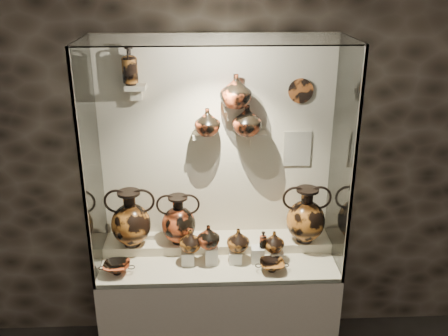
# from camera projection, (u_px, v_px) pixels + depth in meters

# --- Properties ---
(wall_back) EXTENTS (5.00, 0.02, 3.20)m
(wall_back) POSITION_uv_depth(u_px,v_px,m) (217.00, 145.00, 3.65)
(wall_back) COLOR black
(wall_back) RESTS_ON ground
(plinth) EXTENTS (1.70, 0.60, 0.80)m
(plinth) POSITION_uv_depth(u_px,v_px,m) (219.00, 307.00, 3.80)
(plinth) COLOR beige
(plinth) RESTS_ON floor
(front_tier) EXTENTS (1.68, 0.58, 0.03)m
(front_tier) POSITION_uv_depth(u_px,v_px,m) (218.00, 260.00, 3.64)
(front_tier) COLOR beige
(front_tier) RESTS_ON plinth
(rear_tier) EXTENTS (1.70, 0.25, 0.10)m
(rear_tier) POSITION_uv_depth(u_px,v_px,m) (218.00, 244.00, 3.79)
(rear_tier) COLOR beige
(rear_tier) RESTS_ON plinth
(back_panel) EXTENTS (1.70, 0.03, 1.60)m
(back_panel) POSITION_uv_depth(u_px,v_px,m) (217.00, 145.00, 3.64)
(back_panel) COLOR beige
(back_panel) RESTS_ON plinth
(glass_front) EXTENTS (1.70, 0.01, 1.60)m
(glass_front) POSITION_uv_depth(u_px,v_px,m) (219.00, 177.00, 3.08)
(glass_front) COLOR white
(glass_front) RESTS_ON plinth
(glass_left) EXTENTS (0.01, 0.60, 1.60)m
(glass_left) POSITION_uv_depth(u_px,v_px,m) (91.00, 162.00, 3.32)
(glass_left) COLOR white
(glass_left) RESTS_ON plinth
(glass_right) EXTENTS (0.01, 0.60, 1.60)m
(glass_right) POSITION_uv_depth(u_px,v_px,m) (342.00, 158.00, 3.39)
(glass_right) COLOR white
(glass_right) RESTS_ON plinth
(glass_top) EXTENTS (1.70, 0.60, 0.01)m
(glass_top) POSITION_uv_depth(u_px,v_px,m) (217.00, 39.00, 3.06)
(glass_top) COLOR white
(glass_top) RESTS_ON back_panel
(frame_post_left) EXTENTS (0.02, 0.02, 1.60)m
(frame_post_left) POSITION_uv_depth(u_px,v_px,m) (82.00, 179.00, 3.05)
(frame_post_left) COLOR gray
(frame_post_left) RESTS_ON plinth
(frame_post_right) EXTENTS (0.02, 0.02, 1.60)m
(frame_post_right) POSITION_uv_depth(u_px,v_px,m) (354.00, 175.00, 3.12)
(frame_post_right) COLOR gray
(frame_post_right) RESTS_ON plinth
(pedestal_a) EXTENTS (0.09, 0.09, 0.10)m
(pedestal_a) POSITION_uv_depth(u_px,v_px,m) (188.00, 257.00, 3.56)
(pedestal_a) COLOR silver
(pedestal_a) RESTS_ON front_tier
(pedestal_b) EXTENTS (0.09, 0.09, 0.13)m
(pedestal_b) POSITION_uv_depth(u_px,v_px,m) (212.00, 255.00, 3.57)
(pedestal_b) COLOR silver
(pedestal_b) RESTS_ON front_tier
(pedestal_c) EXTENTS (0.09, 0.09, 0.09)m
(pedestal_c) POSITION_uv_depth(u_px,v_px,m) (235.00, 257.00, 3.58)
(pedestal_c) COLOR silver
(pedestal_c) RESTS_ON front_tier
(pedestal_d) EXTENTS (0.09, 0.09, 0.12)m
(pedestal_d) POSITION_uv_depth(u_px,v_px,m) (258.00, 254.00, 3.58)
(pedestal_d) COLOR silver
(pedestal_d) RESTS_ON front_tier
(pedestal_e) EXTENTS (0.09, 0.09, 0.08)m
(pedestal_e) POSITION_uv_depth(u_px,v_px,m) (277.00, 256.00, 3.59)
(pedestal_e) COLOR silver
(pedestal_e) RESTS_ON front_tier
(bracket_ul) EXTENTS (0.14, 0.12, 0.04)m
(bracket_ul) POSITION_uv_depth(u_px,v_px,m) (136.00, 87.00, 3.38)
(bracket_ul) COLOR beige
(bracket_ul) RESTS_ON back_panel
(bracket_ca) EXTENTS (0.14, 0.12, 0.04)m
(bracket_ca) POSITION_uv_depth(u_px,v_px,m) (203.00, 135.00, 3.53)
(bracket_ca) COLOR beige
(bracket_ca) RESTS_ON back_panel
(bracket_cb) EXTENTS (0.10, 0.12, 0.04)m
(bracket_cb) POSITION_uv_depth(u_px,v_px,m) (231.00, 108.00, 3.47)
(bracket_cb) COLOR beige
(bracket_cb) RESTS_ON back_panel
(bracket_cc) EXTENTS (0.14, 0.12, 0.04)m
(bracket_cc) POSITION_uv_depth(u_px,v_px,m) (256.00, 135.00, 3.55)
(bracket_cc) COLOR beige
(bracket_cc) RESTS_ON back_panel
(amphora_left) EXTENTS (0.37, 0.37, 0.43)m
(amphora_left) POSITION_uv_depth(u_px,v_px,m) (131.00, 218.00, 3.61)
(amphora_left) COLOR #A35B1F
(amphora_left) RESTS_ON rear_tier
(amphora_mid) EXTENTS (0.34, 0.34, 0.38)m
(amphora_mid) POSITION_uv_depth(u_px,v_px,m) (178.00, 219.00, 3.66)
(amphora_mid) COLOR #C54A22
(amphora_mid) RESTS_ON rear_tier
(amphora_right) EXTENTS (0.42, 0.42, 0.43)m
(amphora_right) POSITION_uv_depth(u_px,v_px,m) (306.00, 215.00, 3.67)
(amphora_right) COLOR #A35B1F
(amphora_right) RESTS_ON rear_tier
(jug_a) EXTENTS (0.19, 0.19, 0.16)m
(jug_a) POSITION_uv_depth(u_px,v_px,m) (190.00, 240.00, 3.52)
(jug_a) COLOR #A35B1F
(jug_a) RESTS_ON pedestal_a
(jug_b) EXTENTS (0.18, 0.18, 0.17)m
(jug_b) POSITION_uv_depth(u_px,v_px,m) (208.00, 236.00, 3.51)
(jug_b) COLOR #C54A22
(jug_b) RESTS_ON pedestal_b
(jug_c) EXTENTS (0.18, 0.18, 0.17)m
(jug_c) POSITION_uv_depth(u_px,v_px,m) (238.00, 240.00, 3.55)
(jug_c) COLOR #A35B1F
(jug_c) RESTS_ON pedestal_c
(jug_e) EXTENTS (0.18, 0.18, 0.15)m
(jug_e) POSITION_uv_depth(u_px,v_px,m) (274.00, 241.00, 3.56)
(jug_e) COLOR #A35B1F
(jug_e) RESTS_ON pedestal_e
(lekythos_small) EXTENTS (0.07, 0.07, 0.14)m
(lekythos_small) POSITION_uv_depth(u_px,v_px,m) (263.00, 239.00, 3.53)
(lekythos_small) COLOR #C54A22
(lekythos_small) RESTS_ON pedestal_d
(kylix_left) EXTENTS (0.29, 0.27, 0.10)m
(kylix_left) POSITION_uv_depth(u_px,v_px,m) (117.00, 267.00, 3.45)
(kylix_left) COLOR #C54A22
(kylix_left) RESTS_ON front_tier
(kylix_right) EXTENTS (0.28, 0.26, 0.09)m
(kylix_right) POSITION_uv_depth(u_px,v_px,m) (272.00, 265.00, 3.48)
(kylix_right) COLOR #A35B1F
(kylix_right) RESTS_ON front_tier
(lekythos_tall) EXTENTS (0.13, 0.13, 0.29)m
(lekythos_tall) POSITION_uv_depth(u_px,v_px,m) (130.00, 64.00, 3.31)
(lekythos_tall) COLOR #A35B1F
(lekythos_tall) RESTS_ON bracket_ul
(ovoid_vase_a) EXTENTS (0.22, 0.22, 0.19)m
(ovoid_vase_a) POSITION_uv_depth(u_px,v_px,m) (207.00, 122.00, 3.46)
(ovoid_vase_a) COLOR #C54A22
(ovoid_vase_a) RESTS_ON bracket_ca
(ovoid_vase_b) EXTENTS (0.26, 0.26, 0.23)m
(ovoid_vase_b) POSITION_uv_depth(u_px,v_px,m) (236.00, 91.00, 3.36)
(ovoid_vase_b) COLOR #C54A22
(ovoid_vase_b) RESTS_ON bracket_cb
(ovoid_vase_c) EXTENTS (0.26, 0.26, 0.21)m
(ovoid_vase_c) POSITION_uv_depth(u_px,v_px,m) (247.00, 120.00, 3.45)
(ovoid_vase_c) COLOR #C54A22
(ovoid_vase_c) RESTS_ON bracket_cc
(wall_plate) EXTENTS (0.18, 0.02, 0.18)m
(wall_plate) POSITION_uv_depth(u_px,v_px,m) (301.00, 91.00, 3.49)
(wall_plate) COLOR #9F4E1F
(wall_plate) RESTS_ON back_panel
(info_placard) EXTENTS (0.20, 0.01, 0.27)m
(info_placard) POSITION_uv_depth(u_px,v_px,m) (297.00, 149.00, 3.66)
(info_placard) COLOR beige
(info_placard) RESTS_ON back_panel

